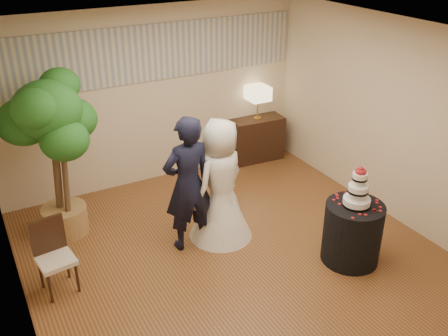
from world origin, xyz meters
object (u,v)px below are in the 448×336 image
wedding_cake (359,186)px  table_lamp (258,103)px  console (257,139)px  bride (221,180)px  side_chair (56,258)px  cake_table (352,233)px  groom (188,184)px  ficus_tree (55,158)px

wedding_cake → table_lamp: table_lamp is taller
console → table_lamp: (0.00, 0.00, 0.68)m
bride → side_chair: (-2.19, -0.10, -0.40)m
wedding_cake → table_lamp: bearing=80.0°
wedding_cake → console: (0.55, 3.10, -0.67)m
bride → wedding_cake: (1.18, -1.27, 0.21)m
cake_table → table_lamp: table_lamp is taller
groom → table_lamp: groom is taller
table_lamp → ficus_tree: (-3.57, -0.73, 0.07)m
console → side_chair: bearing=-149.9°
wedding_cake → cake_table: bearing=0.0°
wedding_cake → groom: bearing=142.3°
bride → side_chair: bearing=-19.2°
wedding_cake → console: size_ratio=0.56×
groom → wedding_cake: 2.09m
console → ficus_tree: (-3.57, -0.73, 0.75)m
bride → console: size_ratio=1.81×
bride → ficus_tree: bearing=-52.5°
cake_table → side_chair: size_ratio=0.89×
console → side_chair: size_ratio=1.04×
wedding_cake → bride: bearing=132.8°
cake_table → table_lamp: (0.55, 3.10, 0.67)m
groom → cake_table: 2.14m
cake_table → ficus_tree: (-3.02, 2.37, 0.74)m
ficus_tree → groom: bearing=-38.6°
bride → table_lamp: bride is taller
groom → wedding_cake: bearing=139.7°
groom → ficus_tree: bearing=-41.2°
bride → table_lamp: (1.73, 1.83, 0.22)m
cake_table → ficus_tree: ficus_tree is taller
bride → cake_table: bride is taller
ficus_tree → table_lamp: bearing=11.6°
cake_table → ficus_tree: 3.91m
groom → bride: groom is taller
table_lamp → side_chair: size_ratio=0.65×
console → cake_table: bearing=-96.2°
wedding_cake → ficus_tree: 3.84m
wedding_cake → side_chair: wedding_cake is taller
groom → ficus_tree: ficus_tree is taller
bride → ficus_tree: (-1.84, 1.10, 0.29)m
bride → wedding_cake: 1.75m
groom → ficus_tree: (-1.37, 1.10, 0.23)m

